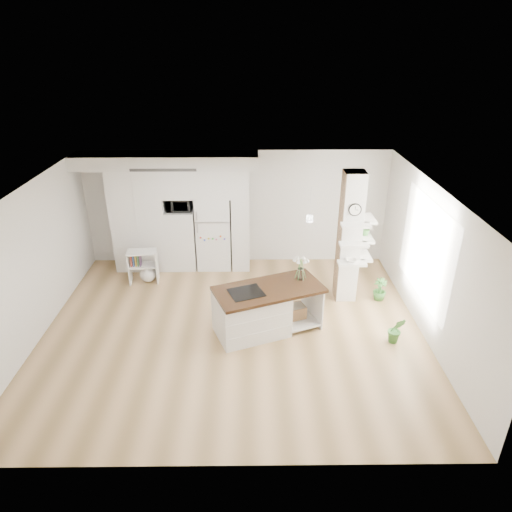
{
  "coord_description": "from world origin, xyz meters",
  "views": [
    {
      "loc": [
        0.35,
        -7.1,
        4.94
      ],
      "look_at": [
        0.43,
        0.9,
        1.1
      ],
      "focal_mm": 32.0,
      "sensor_mm": 36.0,
      "label": 1
    }
  ],
  "objects_px": {
    "refrigerator": "(214,232)",
    "kitchen_island": "(258,310)",
    "floor_plant_a": "(396,330)",
    "bookshelf": "(145,268)"
  },
  "relations": [
    {
      "from": "kitchen_island",
      "to": "bookshelf",
      "type": "relative_size",
      "value": 2.87
    },
    {
      "from": "floor_plant_a",
      "to": "refrigerator",
      "type": "bearing_deg",
      "value": 138.11
    },
    {
      "from": "bookshelf",
      "to": "floor_plant_a",
      "type": "height_order",
      "value": "bookshelf"
    },
    {
      "from": "refrigerator",
      "to": "floor_plant_a",
      "type": "distance_m",
      "value": 4.66
    },
    {
      "from": "bookshelf",
      "to": "kitchen_island",
      "type": "bearing_deg",
      "value": -44.78
    },
    {
      "from": "floor_plant_a",
      "to": "bookshelf",
      "type": "bearing_deg",
      "value": 154.86
    },
    {
      "from": "refrigerator",
      "to": "floor_plant_a",
      "type": "height_order",
      "value": "refrigerator"
    },
    {
      "from": "refrigerator",
      "to": "kitchen_island",
      "type": "bearing_deg",
      "value": -70.25
    },
    {
      "from": "refrigerator",
      "to": "bookshelf",
      "type": "distance_m",
      "value": 1.77
    },
    {
      "from": "kitchen_island",
      "to": "bookshelf",
      "type": "height_order",
      "value": "kitchen_island"
    }
  ]
}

